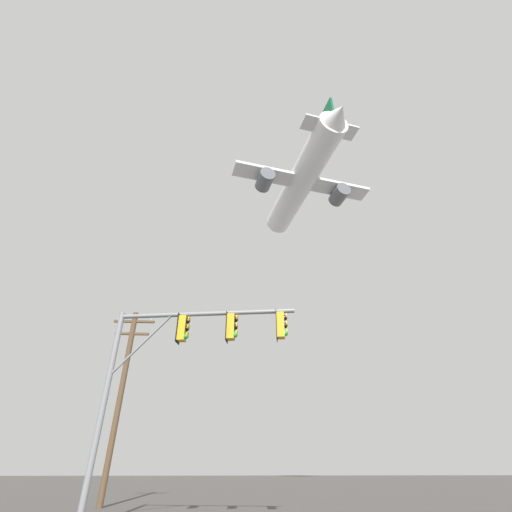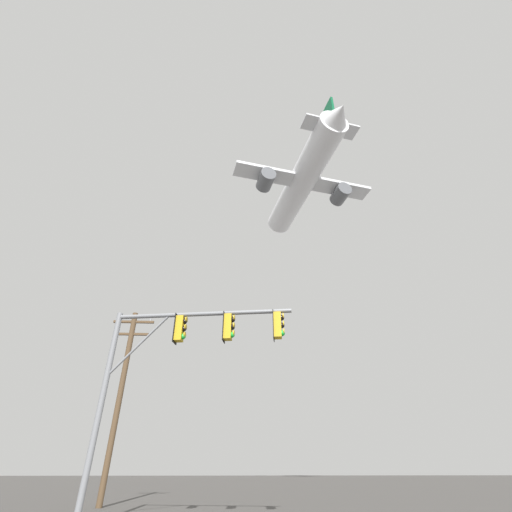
{
  "view_description": "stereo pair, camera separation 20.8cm",
  "coord_description": "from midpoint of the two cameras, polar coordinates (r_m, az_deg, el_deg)",
  "views": [
    {
      "loc": [
        -1.08,
        -4.57,
        1.52
      ],
      "look_at": [
        0.26,
        19.18,
        15.85
      ],
      "focal_mm": 24.61,
      "sensor_mm": 36.0,
      "label": 1
    },
    {
      "loc": [
        -0.87,
        -4.58,
        1.52
      ],
      "look_at": [
        0.26,
        19.18,
        15.85
      ],
      "focal_mm": 24.61,
      "sensor_mm": 36.0,
      "label": 2
    }
  ],
  "objects": [
    {
      "name": "utility_pole",
      "position": [
        19.97,
        -20.84,
        -19.9
      ],
      "size": [
        2.2,
        0.28,
        8.92
      ],
      "color": "brown",
      "rests_on": "ground"
    },
    {
      "name": "signal_pole_near",
      "position": [
        12.74,
        -11.61,
        -14.73
      ],
      "size": [
        6.38,
        1.18,
        6.42
      ],
      "color": "slate",
      "rests_on": "ground"
    },
    {
      "name": "airplane",
      "position": [
        56.65,
        7.56,
        11.86
      ],
      "size": [
        21.91,
        28.36,
        7.75
      ],
      "color": "white"
    }
  ]
}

